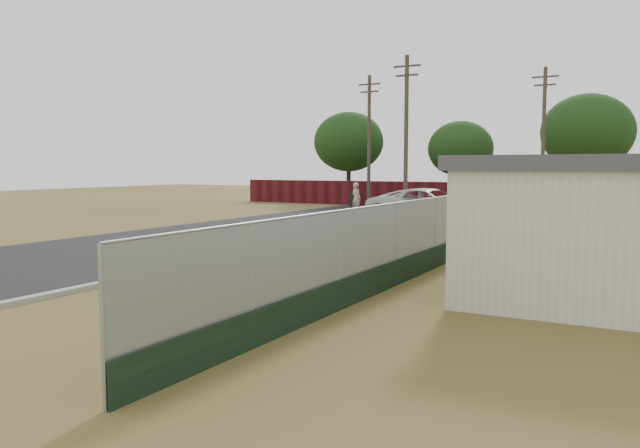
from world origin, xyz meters
The scene contains 12 objects.
ground centered at (0.00, 0.00, 0.00)m, with size 120.00×120.00×0.00m, color olive.
street centered at (-6.76, 8.05, 0.02)m, with size 15.10×60.00×0.12m.
chainlink_fence centered at (3.12, 1.03, 0.80)m, with size 0.10×27.06×2.02m.
privacy_fence centered at (-6.00, 25.00, 0.90)m, with size 30.00×0.12×1.80m, color #470F15.
utility_poles centered at (-3.67, 20.67, 4.69)m, with size 12.60×8.24×9.00m.
horizon_trees centered at (0.84, 23.56, 4.63)m, with size 33.32×31.94×7.78m.
fire_hydrant centered at (2.02, -8.60, 0.40)m, with size 0.39×0.38×0.85m.
mailbox centered at (-1.17, 0.41, 1.08)m, with size 0.36×0.59×1.37m.
pickup_truck centered at (-1.40, 12.83, 0.89)m, with size 2.97×6.43×1.79m, color silver.
pedestrian centered at (-7.56, 17.03, 0.95)m, with size 0.69×0.45×1.90m, color tan.
trash_bin centered at (-9.87, 21.65, 0.52)m, with size 0.76×0.75×1.01m.
scattered_litter centered at (-0.25, -2.49, 0.04)m, with size 2.45×12.47×0.07m.
Camera 1 is at (8.76, -17.00, 2.88)m, focal length 35.00 mm.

